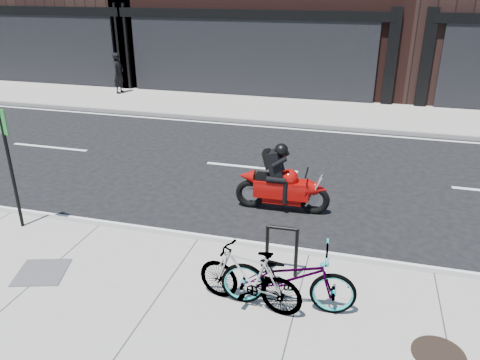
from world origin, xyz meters
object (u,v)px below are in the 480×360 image
(motorcycle, at_px, (286,184))
(manhole_cover, at_px, (439,354))
(bicycle_rear, at_px, (249,278))
(sign_post, at_px, (9,159))
(bike_rack, at_px, (282,247))
(pedestrian, at_px, (119,73))
(bicycle_front, at_px, (288,277))
(utility_grate, at_px, (42,272))

(motorcycle, distance_m, manhole_cover, 4.53)
(bicycle_rear, distance_m, sign_post, 4.96)
(bike_rack, height_order, manhole_cover, bike_rack)
(motorcycle, height_order, sign_post, sign_post)
(sign_post, bearing_deg, bike_rack, 16.00)
(bicycle_rear, bearing_deg, pedestrian, -134.53)
(manhole_cover, bearing_deg, bicycle_front, 167.77)
(bicycle_rear, distance_m, manhole_cover, 2.58)
(bicycle_rear, relative_size, motorcycle, 0.80)
(motorcycle, distance_m, utility_grate, 4.82)
(manhole_cover, relative_size, sign_post, 0.29)
(bike_rack, xyz_separation_m, manhole_cover, (2.22, -1.19, -0.50))
(sign_post, bearing_deg, motorcycle, 44.59)
(utility_grate, bearing_deg, sign_post, 137.27)
(bicycle_front, relative_size, motorcycle, 0.97)
(pedestrian, bearing_deg, motorcycle, -136.02)
(bike_rack, relative_size, bicycle_rear, 0.55)
(pedestrian, distance_m, sign_post, 11.54)
(bike_rack, xyz_separation_m, motorcycle, (-0.37, 2.50, -0.04))
(motorcycle, bearing_deg, manhole_cover, -56.88)
(bike_rack, relative_size, motorcycle, 0.44)
(pedestrian, relative_size, sign_post, 0.71)
(bicycle_rear, relative_size, utility_grate, 2.10)
(pedestrian, distance_m, manhole_cover, 16.62)
(motorcycle, distance_m, sign_post, 5.24)
(pedestrian, height_order, utility_grate, pedestrian)
(motorcycle, distance_m, pedestrian, 12.14)
(utility_grate, bearing_deg, bicycle_rear, 1.46)
(bike_rack, height_order, pedestrian, pedestrian)
(motorcycle, relative_size, pedestrian, 1.21)
(pedestrian, bearing_deg, manhole_cover, -138.58)
(bike_rack, distance_m, utility_grate, 3.85)
(motorcycle, bearing_deg, bicycle_front, -81.54)
(bike_rack, distance_m, sign_post, 5.12)
(bicycle_rear, xyz_separation_m, pedestrian, (-8.59, 12.02, 0.34))
(bicycle_front, height_order, motorcycle, motorcycle)
(bicycle_rear, distance_m, pedestrian, 14.78)
(utility_grate, bearing_deg, bike_rack, 14.66)
(bicycle_rear, distance_m, utility_grate, 3.43)
(manhole_cover, height_order, sign_post, sign_post)
(bike_rack, relative_size, manhole_cover, 1.30)
(bicycle_front, distance_m, sign_post, 5.44)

